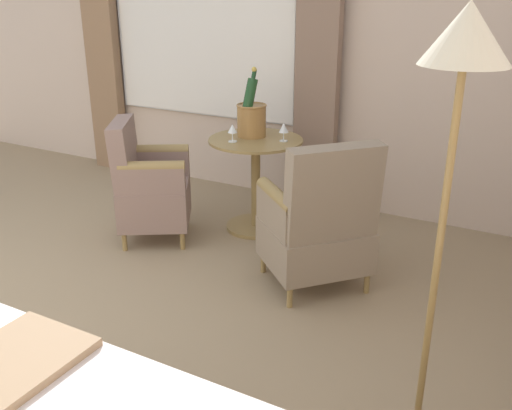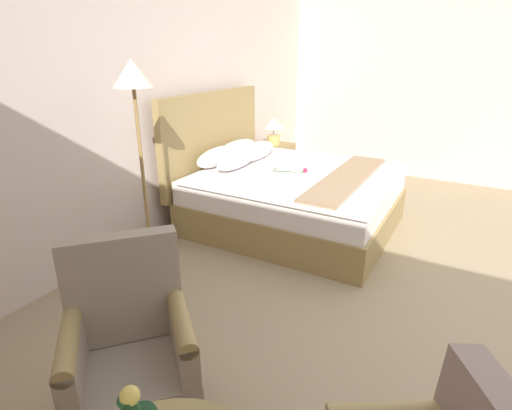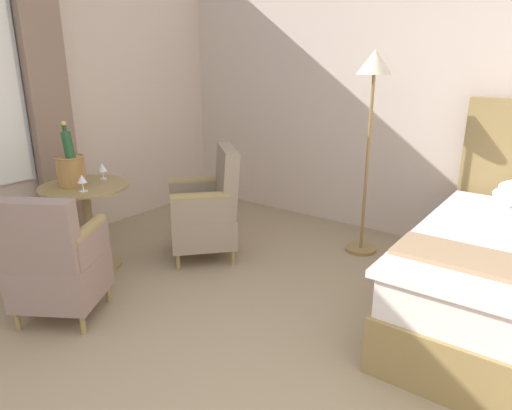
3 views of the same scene
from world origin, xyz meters
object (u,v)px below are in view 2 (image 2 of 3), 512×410
Objects in this scene: bed at (287,193)px; armchair_by_window at (131,351)px; bedside_lamp at (274,127)px; floor_lamp_brass at (136,109)px; nightstand at (273,166)px.

bed is 2.14× the size of armchair_by_window.
floor_lamp_brass is (-2.69, -0.24, 0.57)m from bedside_lamp.
bed is at bearing 8.47° from armchair_by_window.
armchair_by_window reaches higher than nightstand.
bedside_lamp is 0.37× the size of armchair_by_window.
floor_lamp_brass reaches higher than bed.
bed is at bearing -146.69° from bedside_lamp.
floor_lamp_brass is at bearing 39.81° from armchair_by_window.
floor_lamp_brass is (-2.69, -0.24, 1.12)m from nightstand.
floor_lamp_brass reaches higher than armchair_by_window.
armchair_by_window is at bearing -163.26° from bedside_lamp.
bed is 1.95m from floor_lamp_brass.
nightstand is at bearing 0.00° from bedside_lamp.
floor_lamp_brass is 1.81× the size of armchair_by_window.
bed is 1.18× the size of floor_lamp_brass.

